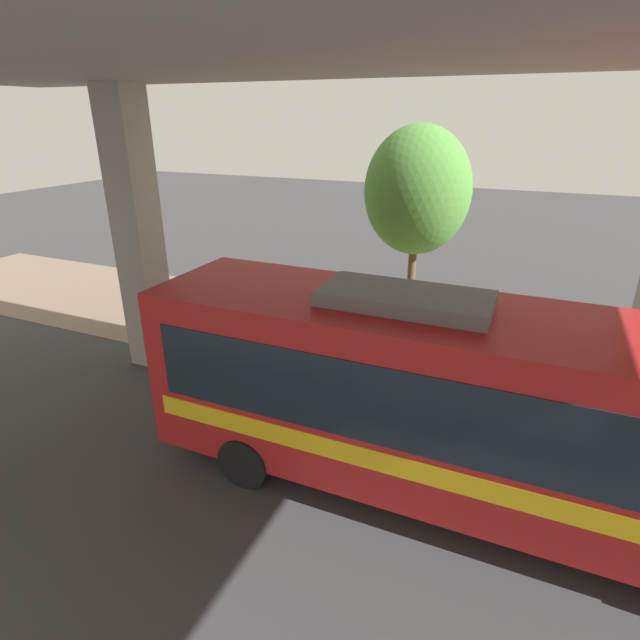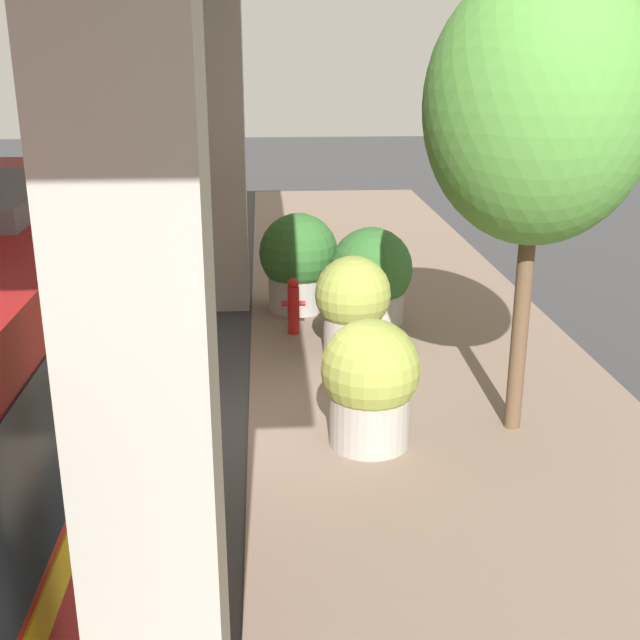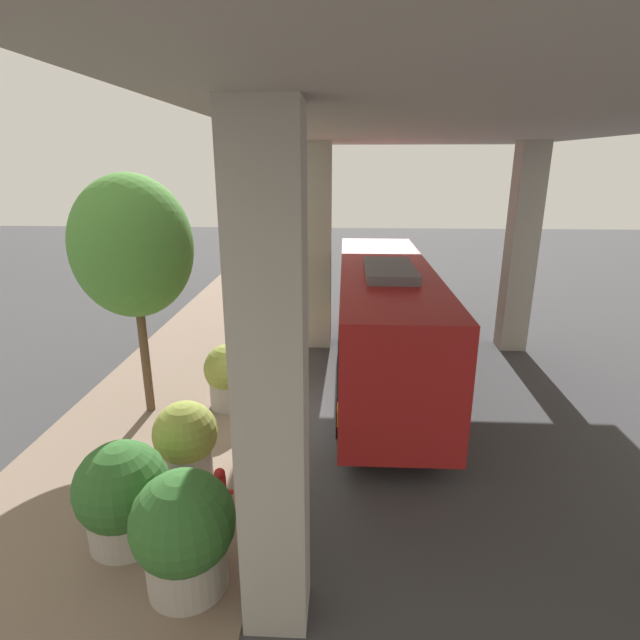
# 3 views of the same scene
# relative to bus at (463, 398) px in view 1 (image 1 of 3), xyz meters

# --- Properties ---
(ground_plane) EXTENTS (80.00, 80.00, 0.00)m
(ground_plane) POSITION_rel_bus_xyz_m (-2.65, -2.84, -2.05)
(ground_plane) COLOR #38383A
(ground_plane) RESTS_ON ground
(sidewalk_strip) EXTENTS (6.00, 40.00, 0.02)m
(sidewalk_strip) POSITION_rel_bus_xyz_m (-5.65, -2.84, -2.04)
(sidewalk_strip) COLOR #7A6656
(sidewalk_strip) RESTS_ON ground
(overpass) EXTENTS (9.40, 19.63, 7.73)m
(overpass) POSITION_rel_bus_xyz_m (1.35, -2.84, 4.72)
(overpass) COLOR #9E998E
(overpass) RESTS_ON ground
(bus) EXTENTS (2.76, 11.07, 3.78)m
(bus) POSITION_rel_bus_xyz_m (0.00, 0.00, 0.00)
(bus) COLOR #B21E1E
(bus) RESTS_ON ground
(fire_hydrant) EXTENTS (0.45, 0.22, 1.11)m
(fire_hydrant) POSITION_rel_bus_xyz_m (-3.46, -6.71, -1.48)
(fire_hydrant) COLOR #B21919
(fire_hydrant) RESTS_ON ground
(planter_front) EXTENTS (1.33, 1.33, 1.80)m
(planter_front) POSITION_rel_bus_xyz_m (-4.45, -5.54, -1.10)
(planter_front) COLOR #9E998E
(planter_front) RESTS_ON ground
(planter_middle) EXTENTS (1.34, 1.34, 1.80)m
(planter_middle) POSITION_rel_bus_xyz_m (-4.31, -2.14, -1.12)
(planter_middle) COLOR #9E998E
(planter_middle) RESTS_ON ground
(planter_back) EXTENTS (1.61, 1.61, 2.02)m
(planter_back) POSITION_rel_bus_xyz_m (-3.63, -8.26, -1.02)
(planter_back) COLOR #9E998E
(planter_back) RESTS_ON ground
(planter_extra) EXTENTS (1.62, 1.62, 1.91)m
(planter_extra) POSITION_rel_bus_xyz_m (-5.01, -7.32, -1.10)
(planter_extra) COLOR #9E998E
(planter_extra) RESTS_ON ground
(street_tree_near) EXTENTS (2.94, 2.94, 6.24)m
(street_tree_near) POSITION_rel_bus_xyz_m (-6.44, -2.50, 2.42)
(street_tree_near) COLOR brown
(street_tree_near) RESTS_ON ground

